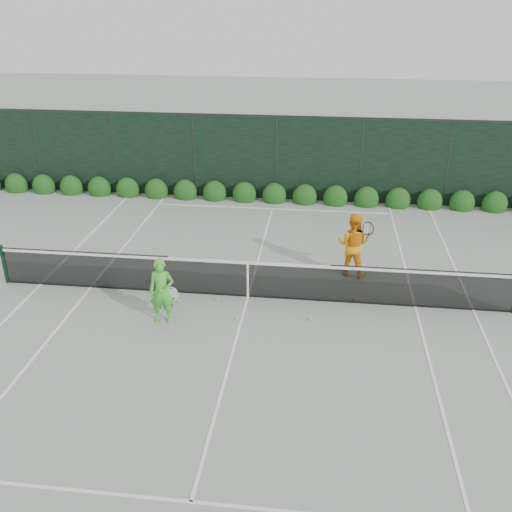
# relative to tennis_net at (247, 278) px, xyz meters

# --- Properties ---
(ground) EXTENTS (80.00, 80.00, 0.00)m
(ground) POSITION_rel_tennis_net_xyz_m (0.02, 0.00, -0.53)
(ground) COLOR gray
(ground) RESTS_ON ground
(tennis_net) EXTENTS (12.90, 0.10, 1.07)m
(tennis_net) POSITION_rel_tennis_net_xyz_m (0.00, 0.00, 0.00)
(tennis_net) COLOR black
(tennis_net) RESTS_ON ground
(player_woman) EXTENTS (0.65, 0.42, 1.58)m
(player_woman) POSITION_rel_tennis_net_xyz_m (-1.76, -1.39, 0.26)
(player_woman) COLOR green
(player_woman) RESTS_ON ground
(player_man) EXTENTS (1.00, 0.87, 1.76)m
(player_man) POSITION_rel_tennis_net_xyz_m (2.62, 1.58, 0.35)
(player_man) COLOR #FF9D15
(player_man) RESTS_ON ground
(court_lines) EXTENTS (11.03, 23.83, 0.01)m
(court_lines) POSITION_rel_tennis_net_xyz_m (0.02, 0.00, -0.53)
(court_lines) COLOR white
(court_lines) RESTS_ON ground
(windscreen_fence) EXTENTS (32.00, 21.07, 3.06)m
(windscreen_fence) POSITION_rel_tennis_net_xyz_m (0.02, -2.71, 0.98)
(windscreen_fence) COLOR black
(windscreen_fence) RESTS_ON ground
(hedge_row) EXTENTS (31.66, 0.65, 0.94)m
(hedge_row) POSITION_rel_tennis_net_xyz_m (0.02, 7.15, -0.30)
(hedge_row) COLOR #103B10
(hedge_row) RESTS_ON ground
(tennis_balls) EXTENTS (5.43, 1.70, 0.07)m
(tennis_balls) POSITION_rel_tennis_net_xyz_m (-0.14, -0.38, -0.50)
(tennis_balls) COLOR #B1DB30
(tennis_balls) RESTS_ON ground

